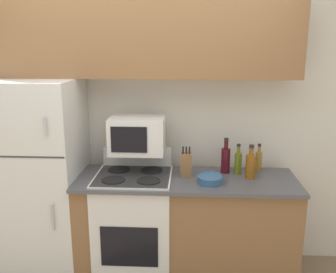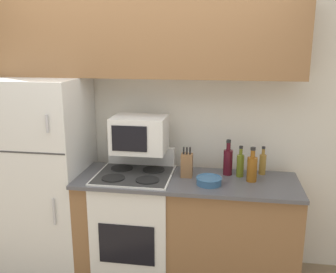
{
  "view_description": "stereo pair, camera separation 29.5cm",
  "coord_description": "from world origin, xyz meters",
  "px_view_note": "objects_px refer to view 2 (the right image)",
  "views": [
    {
      "loc": [
        0.37,
        -2.6,
        1.99
      ],
      "look_at": [
        0.21,
        0.26,
        1.27
      ],
      "focal_mm": 40.0,
      "sensor_mm": 36.0,
      "label": 1
    },
    {
      "loc": [
        0.66,
        -2.57,
        1.99
      ],
      "look_at": [
        0.21,
        0.26,
        1.27
      ],
      "focal_mm": 40.0,
      "sensor_mm": 36.0,
      "label": 2
    }
  ],
  "objects_px": {
    "bottle_wine_red": "(228,161)",
    "bowl": "(209,181)",
    "refrigerator": "(46,175)",
    "microwave": "(140,134)",
    "knife_block": "(187,165)",
    "bottle_whiskey": "(252,168)",
    "bottle_vinegar": "(263,163)",
    "stove": "(135,224)",
    "bottle_olive_oil": "(240,165)"
  },
  "relations": [
    {
      "from": "bowl",
      "to": "bottle_olive_oil",
      "type": "distance_m",
      "value": 0.34
    },
    {
      "from": "microwave",
      "to": "bowl",
      "type": "height_order",
      "value": "microwave"
    },
    {
      "from": "bowl",
      "to": "bottle_olive_oil",
      "type": "height_order",
      "value": "bottle_olive_oil"
    },
    {
      "from": "microwave",
      "to": "bowl",
      "type": "xyz_separation_m",
      "value": [
        0.6,
        -0.21,
        -0.3
      ]
    },
    {
      "from": "bottle_vinegar",
      "to": "bottle_wine_red",
      "type": "xyz_separation_m",
      "value": [
        -0.29,
        -0.05,
        0.02
      ]
    },
    {
      "from": "refrigerator",
      "to": "stove",
      "type": "bearing_deg",
      "value": -4.18
    },
    {
      "from": "refrigerator",
      "to": "bottle_olive_oil",
      "type": "bearing_deg",
      "value": 2.05
    },
    {
      "from": "microwave",
      "to": "bottle_wine_red",
      "type": "height_order",
      "value": "microwave"
    },
    {
      "from": "stove",
      "to": "knife_block",
      "type": "distance_m",
      "value": 0.69
    },
    {
      "from": "bowl",
      "to": "bottle_vinegar",
      "type": "distance_m",
      "value": 0.53
    },
    {
      "from": "refrigerator",
      "to": "stove",
      "type": "relative_size",
      "value": 1.56
    },
    {
      "from": "stove",
      "to": "bottle_olive_oil",
      "type": "height_order",
      "value": "bottle_olive_oil"
    },
    {
      "from": "microwave",
      "to": "bowl",
      "type": "bearing_deg",
      "value": -19.72
    },
    {
      "from": "bottle_wine_red",
      "to": "bottle_whiskey",
      "type": "bearing_deg",
      "value": -34.13
    },
    {
      "from": "stove",
      "to": "bottle_olive_oil",
      "type": "bearing_deg",
      "value": 7.92
    },
    {
      "from": "refrigerator",
      "to": "bottle_whiskey",
      "type": "relative_size",
      "value": 6.09
    },
    {
      "from": "bowl",
      "to": "bottle_whiskey",
      "type": "xyz_separation_m",
      "value": [
        0.33,
        0.13,
        0.08
      ]
    },
    {
      "from": "refrigerator",
      "to": "bowl",
      "type": "xyz_separation_m",
      "value": [
        1.44,
        -0.16,
        0.1
      ]
    },
    {
      "from": "microwave",
      "to": "bottle_wine_red",
      "type": "bearing_deg",
      "value": 3.04
    },
    {
      "from": "knife_block",
      "to": "bottle_vinegar",
      "type": "relative_size",
      "value": 1.06
    },
    {
      "from": "bottle_whiskey",
      "to": "bottle_wine_red",
      "type": "relative_size",
      "value": 0.93
    },
    {
      "from": "refrigerator",
      "to": "knife_block",
      "type": "xyz_separation_m",
      "value": [
        1.25,
        -0.01,
        0.16
      ]
    },
    {
      "from": "bowl",
      "to": "refrigerator",
      "type": "bearing_deg",
      "value": 173.57
    },
    {
      "from": "bottle_whiskey",
      "to": "bottle_vinegar",
      "type": "bearing_deg",
      "value": 61.95
    },
    {
      "from": "bottle_whiskey",
      "to": "bottle_wine_red",
      "type": "height_order",
      "value": "bottle_wine_red"
    },
    {
      "from": "bottle_whiskey",
      "to": "knife_block",
      "type": "bearing_deg",
      "value": 177.5
    },
    {
      "from": "bowl",
      "to": "bottle_wine_red",
      "type": "height_order",
      "value": "bottle_wine_red"
    },
    {
      "from": "bottle_olive_oil",
      "to": "bottle_wine_red",
      "type": "bearing_deg",
      "value": 163.1
    },
    {
      "from": "refrigerator",
      "to": "knife_block",
      "type": "distance_m",
      "value": 1.26
    },
    {
      "from": "microwave",
      "to": "bottle_whiskey",
      "type": "bearing_deg",
      "value": -5.47
    },
    {
      "from": "bottle_whiskey",
      "to": "bottle_olive_oil",
      "type": "relative_size",
      "value": 1.08
    },
    {
      "from": "refrigerator",
      "to": "stove",
      "type": "height_order",
      "value": "refrigerator"
    },
    {
      "from": "refrigerator",
      "to": "microwave",
      "type": "height_order",
      "value": "refrigerator"
    },
    {
      "from": "bottle_olive_oil",
      "to": "stove",
      "type": "bearing_deg",
      "value": -172.08
    },
    {
      "from": "stove",
      "to": "microwave",
      "type": "height_order",
      "value": "microwave"
    },
    {
      "from": "refrigerator",
      "to": "bowl",
      "type": "distance_m",
      "value": 1.45
    },
    {
      "from": "stove",
      "to": "microwave",
      "type": "bearing_deg",
      "value": 77.65
    },
    {
      "from": "knife_block",
      "to": "bowl",
      "type": "distance_m",
      "value": 0.25
    },
    {
      "from": "knife_block",
      "to": "bottle_olive_oil",
      "type": "height_order",
      "value": "bottle_olive_oil"
    },
    {
      "from": "stove",
      "to": "bowl",
      "type": "relative_size",
      "value": 5.36
    },
    {
      "from": "knife_block",
      "to": "bowl",
      "type": "xyz_separation_m",
      "value": [
        0.19,
        -0.15,
        -0.07
      ]
    },
    {
      "from": "knife_block",
      "to": "microwave",
      "type": "bearing_deg",
      "value": 170.79
    },
    {
      "from": "knife_block",
      "to": "bottle_wine_red",
      "type": "distance_m",
      "value": 0.35
    },
    {
      "from": "knife_block",
      "to": "bowl",
      "type": "relative_size",
      "value": 1.25
    },
    {
      "from": "knife_block",
      "to": "bottle_wine_red",
      "type": "height_order",
      "value": "bottle_wine_red"
    },
    {
      "from": "stove",
      "to": "bowl",
      "type": "distance_m",
      "value": 0.79
    },
    {
      "from": "microwave",
      "to": "bottle_wine_red",
      "type": "xyz_separation_m",
      "value": [
        0.74,
        0.04,
        -0.21
      ]
    },
    {
      "from": "stove",
      "to": "bottle_vinegar",
      "type": "bearing_deg",
      "value": 11.04
    },
    {
      "from": "bottle_wine_red",
      "to": "bowl",
      "type": "bearing_deg",
      "value": -119.15
    },
    {
      "from": "knife_block",
      "to": "bottle_whiskey",
      "type": "relative_size",
      "value": 0.91
    }
  ]
}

